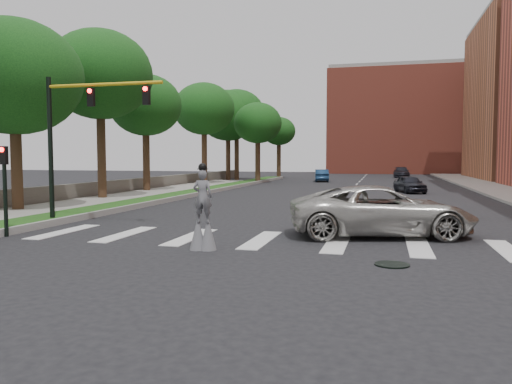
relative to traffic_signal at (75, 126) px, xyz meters
name	(u,v)px	position (x,y,z in m)	size (l,w,h in m)	color
ground_plane	(293,247)	(9.78, -3.00, -4.15)	(160.00, 160.00, 0.00)	black
grass_median	(191,193)	(-1.72, 17.00, -4.03)	(2.00, 60.00, 0.25)	#1B4814
median_curb	(204,193)	(-0.67, 17.00, -4.01)	(0.20, 60.00, 0.28)	gray
sidewalk_left	(78,204)	(-4.72, 7.00, -4.06)	(4.00, 60.00, 0.18)	gray
stone_wall	(137,185)	(-7.22, 19.00, -3.60)	(0.50, 56.00, 1.10)	#58534B
manhole	(392,265)	(12.78, -5.00, -4.13)	(0.90, 0.90, 0.04)	black
building_backdrop	(404,123)	(15.78, 75.00, 4.85)	(26.00, 14.00, 18.00)	#C0503C
traffic_signal	(75,126)	(0.00, 0.00, 0.00)	(5.30, 0.23, 6.20)	black
secondary_signal	(5,182)	(-0.52, -3.50, -2.20)	(0.25, 0.21, 3.23)	black
stilt_performer	(203,217)	(7.20, -4.17, -3.14)	(0.84, 0.54, 2.66)	#382416
suv_crossing	(381,211)	(12.46, 0.00, -3.24)	(3.02, 6.55, 1.82)	#B1AEA7
car_near	(410,184)	(14.54, 23.16, -3.45)	(1.65, 4.11, 1.40)	black
car_mid	(322,175)	(5.50, 39.66, -3.44)	(1.50, 4.31, 1.42)	navy
car_far	(401,172)	(14.87, 53.92, -3.42)	(2.06, 5.07, 1.47)	black
tree_1	(14,77)	(-5.71, 3.29, 2.73)	(6.87, 6.87, 9.82)	#382416
tree_2	(100,75)	(-5.52, 10.94, 4.03)	(6.84, 6.84, 11.12)	#382416
tree_3	(145,106)	(-6.03, 18.32, 2.80)	(5.77, 5.77, 9.45)	#382416
tree_4	(204,109)	(-5.29, 29.72, 3.54)	(6.22, 6.22, 10.38)	#382416
tree_5	(228,116)	(-6.24, 40.71, 3.79)	(7.34, 7.34, 11.09)	#382416
tree_6	(258,123)	(-0.94, 34.74, 2.37)	(5.24, 5.24, 8.80)	#382416
tree_7	(279,132)	(-1.37, 48.11, 2.13)	(4.50, 4.50, 8.28)	#382416
tree_8	(237,114)	(-5.34, 41.42, 4.08)	(6.99, 6.99, 11.23)	#382416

